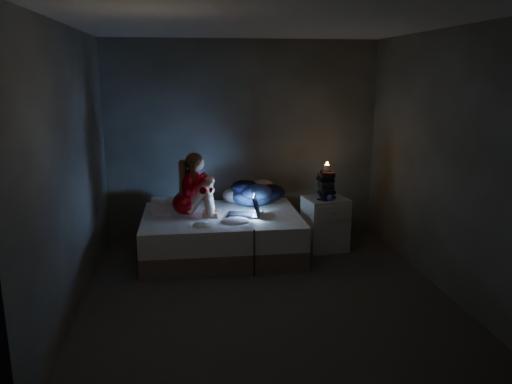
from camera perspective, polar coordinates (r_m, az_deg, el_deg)
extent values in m
cube|color=#353231|center=(5.22, 0.97, -11.27)|extent=(3.60, 3.80, 0.02)
cube|color=silver|center=(4.76, 1.10, 18.73)|extent=(3.60, 3.80, 0.02)
cube|color=#363832|center=(6.69, -1.49, 5.95)|extent=(3.60, 0.02, 2.60)
cube|color=#363832|center=(3.00, 6.63, -3.52)|extent=(3.60, 0.02, 2.60)
cube|color=#363832|center=(4.89, -20.47, 2.32)|extent=(0.02, 3.80, 2.60)
cube|color=#363832|center=(5.40, 20.41, 3.31)|extent=(0.02, 3.80, 2.60)
cube|color=white|center=(6.25, -9.66, -1.49)|extent=(0.48, 0.34, 0.14)
cube|color=silver|center=(6.33, 7.88, -3.59)|extent=(0.56, 0.51, 0.66)
cylinder|color=beige|center=(6.20, 8.11, 2.76)|extent=(0.07, 0.07, 0.08)
cube|color=black|center=(6.13, 7.44, -0.88)|extent=(0.12, 0.16, 0.01)
sphere|color=#343391|center=(6.09, 8.30, -0.66)|extent=(0.08, 0.08, 0.08)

